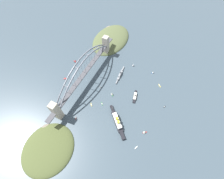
# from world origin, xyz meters

# --- Properties ---
(ground_plane) EXTENTS (1400.00, 1400.00, 0.00)m
(ground_plane) POSITION_xyz_m (0.00, 0.00, 0.00)
(ground_plane) COLOR #3D4C56
(harbor_arch_bridge) EXTENTS (299.33, 15.69, 80.58)m
(harbor_arch_bridge) POSITION_xyz_m (0.00, 0.00, 32.89)
(harbor_arch_bridge) COLOR #ADA38E
(harbor_arch_bridge) RESTS_ON ground
(headland_west_shore) EXTENTS (161.94, 107.39, 28.69)m
(headland_west_shore) POSITION_xyz_m (-181.66, -15.94, 0.00)
(headland_west_shore) COLOR #515B38
(headland_west_shore) RESTS_ON ground
(headland_east_shore) EXTENTS (115.34, 107.61, 21.78)m
(headland_east_shore) POSITION_xyz_m (188.51, 20.97, 0.00)
(headland_east_shore) COLOR #4C562D
(headland_east_shore) RESTS_ON ground
(ocean_liner) EXTENTS (65.33, 66.73, 21.62)m
(ocean_liner) POSITION_xyz_m (70.96, 127.62, 6.12)
(ocean_liner) COLOR black
(ocean_liner) RESTS_ON ground
(naval_cruiser) EXTENTS (64.22, 9.00, 17.21)m
(naval_cruiser) POSITION_xyz_m (-56.95, 75.91, 2.96)
(naval_cruiser) COLOR gray
(naval_cruiser) RESTS_ON ground
(harbor_ferry_steamer) EXTENTS (37.91, 14.25, 8.34)m
(harbor_ferry_steamer) POSITION_xyz_m (-10.29, 139.26, 2.57)
(harbor_ferry_steamer) COLOR black
(harbor_ferry_steamer) RESTS_ON ground
(seaplane_taxiing_near_bridge) EXTENTS (8.68, 8.75, 4.86)m
(seaplane_taxiing_near_bridge) POSITION_xyz_m (22.81, -53.76, 2.01)
(seaplane_taxiing_near_bridge) COLOR #B7B7B2
(seaplane_taxiing_near_bridge) RESTS_ON ground
(seaplane_second_in_formation) EXTENTS (7.57, 9.53, 4.75)m
(seaplane_second_in_formation) POSITION_xyz_m (-42.61, -65.85, 1.89)
(seaplane_second_in_formation) COLOR #B7B7B2
(seaplane_second_in_formation) RESTS_ON ground
(small_boat_0) EXTENTS (7.20, 8.90, 10.31)m
(small_boat_0) POSITION_xyz_m (-105.92, 95.21, 4.81)
(small_boat_0) COLOR black
(small_boat_0) RESTS_ON ground
(small_boat_1) EXTENTS (6.73, 3.78, 2.44)m
(small_boat_1) POSITION_xyz_m (-16.58, 215.40, 0.87)
(small_boat_1) COLOR black
(small_boat_1) RESTS_ON ground
(small_boat_2) EXTENTS (7.41, 5.89, 7.73)m
(small_boat_2) POSITION_xyz_m (104.71, 35.64, 3.65)
(small_boat_2) COLOR #B2231E
(small_boat_2) RESTS_ON ground
(small_boat_3) EXTENTS (8.08, 8.25, 2.13)m
(small_boat_3) POSITION_xyz_m (58.85, 50.91, 0.80)
(small_boat_3) COLOR gold
(small_boat_3) RESTS_ON ground
(small_boat_4) EXTENTS (3.81, 6.55, 6.64)m
(small_boat_4) POSITION_xyz_m (3.27, 45.49, 3.09)
(small_boat_4) COLOR black
(small_boat_4) RESTS_ON ground
(small_boat_5) EXTENTS (8.59, 4.51, 2.10)m
(small_boat_5) POSITION_xyz_m (104.04, 188.32, 0.74)
(small_boat_5) COLOR silver
(small_boat_5) RESTS_ON ground
(small_boat_6) EXTENTS (8.76, 9.69, 2.15)m
(small_boat_6) POSITION_xyz_m (-72.47, 185.71, 0.76)
(small_boat_6) COLOR gold
(small_boat_6) RESTS_ON ground
(small_boat_7) EXTENTS (6.91, 8.30, 9.05)m
(small_boat_7) POSITION_xyz_m (-105.91, 156.19, 4.16)
(small_boat_7) COLOR #234C8C
(small_boat_7) RESTS_ON ground
(small_boat_8) EXTENTS (9.35, 9.52, 11.09)m
(small_boat_8) POSITION_xyz_m (9.62, 83.91, 5.15)
(small_boat_8) COLOR #2D6B3D
(small_boat_8) RESTS_ON ground
(small_boat_9) EXTENTS (8.23, 8.65, 1.79)m
(small_boat_9) POSITION_xyz_m (44.58, 73.27, 0.64)
(small_boat_9) COLOR #2D6B3D
(small_boat_9) RESTS_ON ground
(small_boat_10) EXTENTS (8.78, 9.40, 9.72)m
(small_boat_10) POSITION_xyz_m (65.76, 192.89, 4.48)
(small_boat_10) COLOR #B2231E
(small_boat_10) RESTS_ON ground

